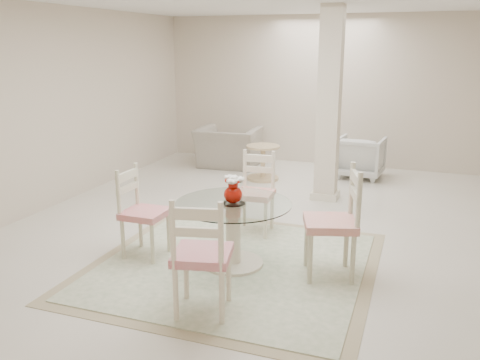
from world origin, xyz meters
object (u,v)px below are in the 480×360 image
(column, at_px, (329,105))
(recliner_taupe, at_px, (229,147))
(dining_chair_north, at_px, (256,186))
(armchair_white, at_px, (360,157))
(side_table, at_px, (263,164))
(dining_chair_west, at_px, (139,205))
(dining_chair_east, at_px, (339,214))
(dining_table, at_px, (233,234))
(red_vase, at_px, (233,190))
(dining_chair_south, at_px, (201,248))

(column, distance_m, recliner_taupe, 2.68)
(dining_chair_north, relative_size, armchair_white, 1.41)
(armchair_white, distance_m, side_table, 1.65)
(dining_chair_north, distance_m, side_table, 2.45)
(column, relative_size, dining_chair_west, 2.55)
(side_table, bearing_deg, dining_chair_east, -61.68)
(column, distance_m, dining_chair_north, 1.90)
(dining_table, bearing_deg, red_vase, -18.43)
(dining_chair_west, bearing_deg, red_vase, -84.61)
(dining_chair_north, bearing_deg, dining_chair_south, -88.18)
(column, relative_size, dining_table, 2.34)
(dining_chair_south, bearing_deg, dining_chair_west, -52.64)
(dining_table, bearing_deg, dining_chair_east, 6.12)
(armchair_white, bearing_deg, dining_table, 84.81)
(column, distance_m, dining_chair_east, 2.71)
(red_vase, height_order, dining_chair_west, dining_chair_west)
(column, height_order, side_table, column)
(red_vase, relative_size, dining_chair_south, 0.24)
(dining_chair_east, bearing_deg, dining_chair_north, -146.28)
(column, xyz_separation_m, armchair_white, (0.32, 1.42, -1.01))
(recliner_taupe, relative_size, side_table, 1.91)
(column, relative_size, recliner_taupe, 2.47)
(dining_chair_east, relative_size, armchair_white, 1.59)
(dining_chair_west, bearing_deg, recliner_taupe, 8.76)
(armchair_white, bearing_deg, dining_chair_north, 79.85)
(column, height_order, dining_chair_west, column)
(recliner_taupe, xyz_separation_m, side_table, (0.88, -0.69, -0.09))
(dining_chair_south, height_order, side_table, dining_chair_south)
(dining_chair_east, bearing_deg, armchair_white, 166.66)
(dining_table, distance_m, dining_chair_south, 1.06)
(dining_chair_south, relative_size, side_table, 2.00)
(dining_table, bearing_deg, dining_chair_south, -84.23)
(dining_chair_north, xyz_separation_m, dining_chair_west, (-0.92, -1.10, -0.00))
(dining_chair_north, bearing_deg, side_table, 101.67)
(dining_chair_east, height_order, dining_chair_west, dining_chair_east)
(dining_table, bearing_deg, dining_chair_north, 95.12)
(column, relative_size, dining_chair_south, 2.36)
(dining_chair_east, bearing_deg, dining_table, -100.99)
(recliner_taupe, bearing_deg, armchair_white, 177.38)
(recliner_taupe, height_order, armchair_white, recliner_taupe)
(dining_chair_south, bearing_deg, armchair_white, -110.14)
(dining_table, relative_size, armchair_white, 1.52)
(red_vase, bearing_deg, dining_table, 161.57)
(column, height_order, dining_table, column)
(dining_table, xyz_separation_m, dining_chair_south, (0.10, -1.02, 0.26))
(dining_table, xyz_separation_m, recliner_taupe, (-1.61, 4.06, 0.02))
(recliner_taupe, height_order, side_table, recliner_taupe)
(armchair_white, bearing_deg, side_table, 30.82)
(dining_chair_north, relative_size, side_table, 1.86)
(column, xyz_separation_m, side_table, (-1.17, 0.71, -1.09))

